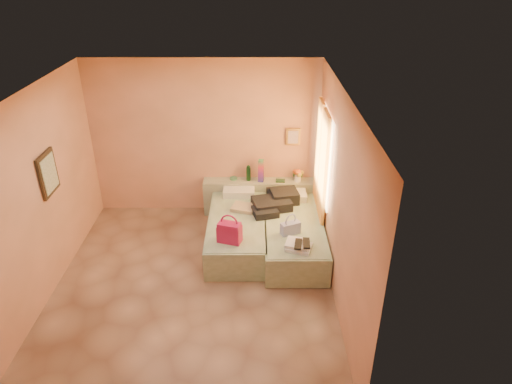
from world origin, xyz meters
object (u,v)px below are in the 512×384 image
(magenta_handbag, at_px, (230,232))
(green_book, at_px, (280,181))
(water_bottle, at_px, (248,173))
(bed_right, at_px, (293,236))
(headboard_ledge, at_px, (260,197))
(bed_left, at_px, (238,231))
(blue_handbag, at_px, (290,228))
(towel_stack, at_px, (299,246))
(flower_vase, at_px, (298,174))

(magenta_handbag, bearing_deg, green_book, 81.16)
(water_bottle, height_order, magenta_handbag, water_bottle)
(bed_right, xyz_separation_m, green_book, (-0.16, 1.17, 0.41))
(magenta_handbag, bearing_deg, headboard_ledge, 92.19)
(bed_left, xyz_separation_m, blue_handbag, (0.82, -0.46, 0.35))
(blue_handbag, height_order, towel_stack, blue_handbag)
(bed_left, distance_m, water_bottle, 1.21)
(green_book, xyz_separation_m, flower_vase, (0.31, 0.01, 0.12))
(blue_handbag, bearing_deg, bed_left, 126.38)
(bed_right, relative_size, blue_handbag, 6.75)
(green_book, bearing_deg, water_bottle, 178.95)
(bed_right, bearing_deg, towel_stack, -88.52)
(bed_right, bearing_deg, bed_left, 170.37)
(green_book, distance_m, flower_vase, 0.34)
(bed_right, bearing_deg, magenta_handbag, -152.27)
(bed_left, xyz_separation_m, flower_vase, (1.05, 1.03, 0.54))
(blue_handbag, bearing_deg, magenta_handbag, 168.73)
(green_book, bearing_deg, magenta_handbag, -111.72)
(water_bottle, height_order, blue_handbag, water_bottle)
(towel_stack, bearing_deg, bed_left, 136.81)
(bed_right, relative_size, flower_vase, 7.23)
(headboard_ledge, xyz_separation_m, bed_left, (-0.38, -1.05, -0.08))
(bed_right, xyz_separation_m, flower_vase, (0.15, 1.18, 0.54))
(bed_left, height_order, bed_right, same)
(green_book, distance_m, magenta_handbag, 1.88)
(green_book, distance_m, towel_stack, 1.90)
(bed_right, bearing_deg, blue_handbag, -103.94)
(headboard_ledge, bearing_deg, magenta_handbag, -105.01)
(headboard_ledge, relative_size, flower_vase, 7.41)
(water_bottle, relative_size, flower_vase, 1.00)
(headboard_ledge, xyz_separation_m, water_bottle, (-0.21, 0.02, 0.46))
(towel_stack, bearing_deg, magenta_handbag, 169.20)
(magenta_handbag, bearing_deg, water_bottle, 98.97)
(magenta_handbag, xyz_separation_m, towel_stack, (1.01, -0.19, -0.11))
(water_bottle, xyz_separation_m, flower_vase, (0.89, -0.04, 0.00))
(headboard_ledge, relative_size, towel_stack, 5.86)
(bed_right, relative_size, green_book, 12.10)
(magenta_handbag, distance_m, towel_stack, 1.03)
(headboard_ledge, xyz_separation_m, green_book, (0.37, -0.03, 0.34))
(bed_left, bearing_deg, headboard_ledge, 70.03)
(flower_vase, relative_size, magenta_handbag, 0.80)
(bed_right, distance_m, water_bottle, 1.52)
(headboard_ledge, bearing_deg, water_bottle, 173.51)
(magenta_handbag, xyz_separation_m, blue_handbag, (0.91, 0.21, -0.07))
(bed_right, bearing_deg, water_bottle, 120.70)
(green_book, bearing_deg, flower_vase, 6.73)
(magenta_handbag, height_order, towel_stack, magenta_handbag)
(water_bottle, xyz_separation_m, green_book, (0.57, -0.05, -0.12))
(towel_stack, bearing_deg, headboard_ledge, 105.95)
(water_bottle, height_order, flower_vase, same)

